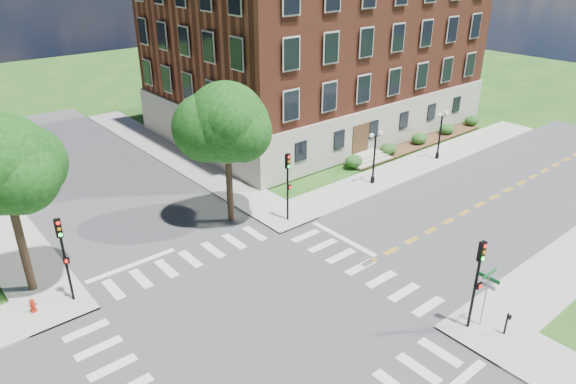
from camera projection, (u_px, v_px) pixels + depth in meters
ground at (263, 318)px, 25.90m from camera, size 160.00×160.00×0.00m
road_ew at (263, 318)px, 25.90m from camera, size 90.00×12.00×0.01m
road_ns at (263, 318)px, 25.90m from camera, size 12.00×90.00×0.01m
sidewalk_ne at (295, 160)px, 45.48m from camera, size 34.00×34.00×0.12m
crosswalk_east at (360, 267)px, 30.09m from camera, size 2.20×10.20×0.02m
stop_bar_east at (343, 239)px, 33.10m from camera, size 0.40×5.50×0.00m
main_building at (318, 44)px, 51.57m from camera, size 30.60×22.40×16.50m
shrub_row at (418, 145)px, 49.09m from camera, size 18.00×2.00×1.30m
tree_c at (1, 164)px, 24.91m from camera, size 5.07×5.07×9.87m
tree_d at (226, 123)px, 32.35m from camera, size 5.20×5.20×9.52m
traffic_signal_se at (478, 274)px, 23.86m from camera, size 0.34×0.38×4.80m
traffic_signal_ne at (288, 179)px, 33.91m from camera, size 0.36×0.41×4.80m
traffic_signal_nw at (63, 250)px, 25.83m from camera, size 0.37×0.44×4.80m
twin_lamp_west at (374, 154)px, 39.81m from camera, size 1.36×0.36×4.23m
twin_lamp_east at (440, 133)px, 44.62m from camera, size 1.36×0.36×4.23m
street_sign_pole at (487, 288)px, 24.36m from camera, size 1.10×1.10×3.10m
push_button_post at (507, 323)px, 24.39m from camera, size 0.14×0.21×1.20m
fire_hydrant at (33, 306)px, 26.08m from camera, size 0.35×0.35×0.75m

